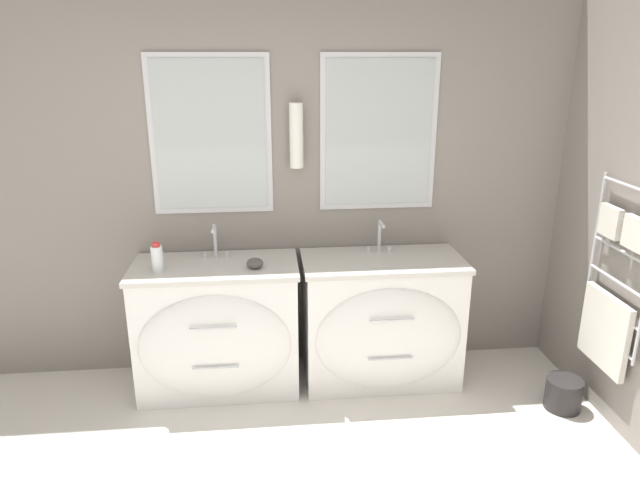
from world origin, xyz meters
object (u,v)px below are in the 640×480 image
(amenity_bowl, at_px, (254,263))
(vanity_left, at_px, (217,328))
(vanity_right, at_px, (381,321))
(waste_bin, at_px, (563,393))
(toiletry_bottle, at_px, (156,258))

(amenity_bowl, bearing_deg, vanity_left, 169.42)
(vanity_right, relative_size, waste_bin, 4.65)
(vanity_right, height_order, toiletry_bottle, toiletry_bottle)
(vanity_right, bearing_deg, waste_bin, -22.67)
(vanity_left, bearing_deg, vanity_right, 0.00)
(toiletry_bottle, distance_m, waste_bin, 2.65)
(vanity_left, relative_size, toiletry_bottle, 5.60)
(vanity_right, distance_m, amenity_bowl, 0.94)
(toiletry_bottle, height_order, amenity_bowl, toiletry_bottle)
(toiletry_bottle, bearing_deg, vanity_left, 9.19)
(amenity_bowl, bearing_deg, vanity_right, 3.31)
(toiletry_bottle, bearing_deg, waste_bin, -9.04)
(vanity_left, relative_size, waste_bin, 4.65)
(waste_bin, bearing_deg, vanity_left, 168.23)
(amenity_bowl, distance_m, waste_bin, 2.09)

